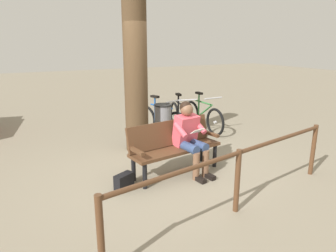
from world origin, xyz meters
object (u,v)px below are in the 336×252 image
at_px(person_reading, 190,134).
at_px(tree_trunk, 136,75).
at_px(bicycle_purple, 203,116).
at_px(bicycle_red, 161,121).
at_px(litter_bin, 163,124).
at_px(handbag, 124,181).
at_px(bicycle_green, 181,118).
at_px(bench, 173,143).

height_order(person_reading, tree_trunk, tree_trunk).
bearing_deg(bicycle_purple, bicycle_red, -94.71).
bearing_deg(litter_bin, person_reading, 79.28).
relative_size(handbag, bicycle_green, 0.18).
relative_size(bicycle_green, bicycle_red, 1.03).
distance_m(bicycle_purple, bicycle_green, 0.59).
bearing_deg(person_reading, bicycle_red, -111.50).
height_order(tree_trunk, bicycle_red, tree_trunk).
bearing_deg(handbag, person_reading, -175.63).
height_order(bench, bicycle_red, bicycle_red).
bearing_deg(tree_trunk, bicycle_purple, -164.92).
distance_m(tree_trunk, bicycle_purple, 2.32).
bearing_deg(person_reading, bench, -38.18).
xyz_separation_m(bench, bicycle_green, (-1.25, -1.95, -0.15)).
height_order(handbag, bicycle_green, bicycle_green).
bearing_deg(litter_bin, bicycle_red, -110.47).
bearing_deg(handbag, bicycle_red, -127.64).
relative_size(bicycle_purple, bicycle_green, 1.01).
xyz_separation_m(tree_trunk, bicycle_purple, (-1.94, -0.52, -1.16)).
distance_m(bench, bicycle_red, 2.08).
distance_m(tree_trunk, bicycle_green, 1.88).
relative_size(litter_bin, bicycle_red, 0.53).
bearing_deg(litter_bin, tree_trunk, 9.17).
bearing_deg(handbag, bench, -166.92).
relative_size(bicycle_purple, bicycle_red, 1.05).
bearing_deg(handbag, tree_trunk, -118.49).
bearing_deg(bench, bicycle_red, -118.53).
xyz_separation_m(bicycle_purple, bicycle_red, (1.12, -0.07, 0.00)).
height_order(litter_bin, bicycle_purple, bicycle_purple).
distance_m(handbag, bicycle_red, 2.76).
bearing_deg(bicycle_green, tree_trunk, -54.94).
xyz_separation_m(person_reading, handbag, (1.19, 0.09, -0.54)).
distance_m(litter_bin, bicycle_red, 0.53).
relative_size(person_reading, bicycle_green, 0.72).
bearing_deg(bicycle_purple, handbag, -53.97).
bearing_deg(bench, person_reading, 141.82).
xyz_separation_m(bicycle_green, bicycle_red, (0.53, -0.00, 0.00)).
bearing_deg(bicycle_red, bench, -39.21).
bearing_deg(bench, tree_trunk, -93.97).
xyz_separation_m(handbag, bicycle_red, (-1.68, -2.17, 0.24)).
height_order(bench, bicycle_purple, bicycle_purple).
bearing_deg(bench, bicycle_purple, -142.71).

